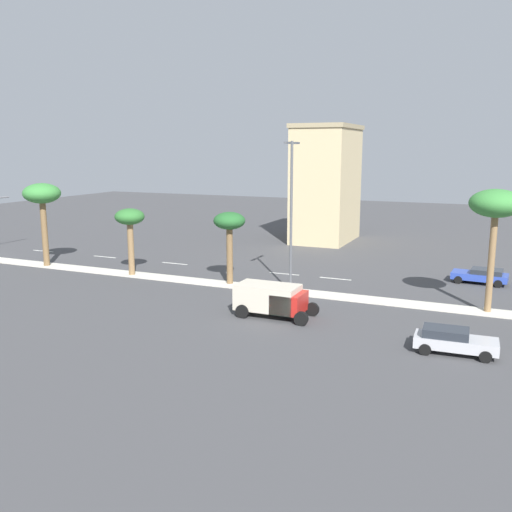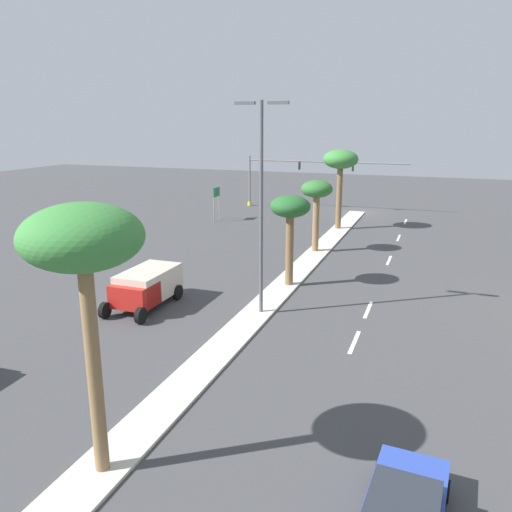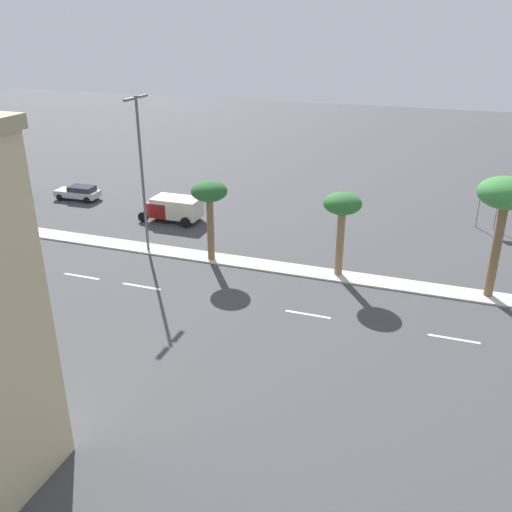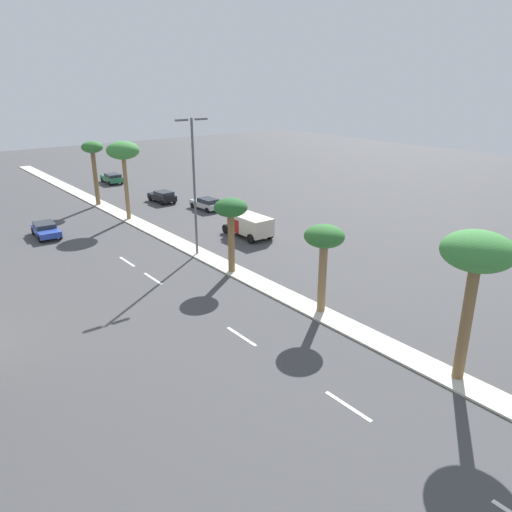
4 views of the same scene
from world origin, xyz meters
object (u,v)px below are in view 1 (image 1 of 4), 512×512
at_px(palm_tree_near, 42,197).
at_px(sedan_blue_leading, 481,275).
at_px(palm_tree_outboard, 130,221).
at_px(street_lamp_front, 291,206).
at_px(box_truck, 274,299).
at_px(palm_tree_right, 229,225).
at_px(palm_tree_rear, 496,207).
at_px(commercial_building, 326,184).
at_px(sedan_silver_far, 453,340).

xyz_separation_m(palm_tree_near, sedan_blue_leading, (-9.25, 37.92, -5.92)).
relative_size(palm_tree_near, palm_tree_outboard, 1.33).
xyz_separation_m(street_lamp_front, box_truck, (6.69, 1.26, -5.49)).
xyz_separation_m(palm_tree_right, palm_tree_rear, (0.20, 19.58, 2.27)).
relative_size(palm_tree_right, box_truck, 1.12).
relative_size(palm_tree_outboard, sedan_blue_leading, 1.30).
bearing_deg(box_truck, commercial_building, -169.41).
relative_size(sedan_silver_far, box_truck, 0.84).
xyz_separation_m(commercial_building, palm_tree_rear, (24.90, 18.90, 0.33)).
height_order(palm_tree_right, box_truck, palm_tree_right).
height_order(palm_tree_right, street_lamp_front, street_lamp_front).
bearing_deg(sedan_silver_far, palm_tree_outboard, -107.57).
bearing_deg(street_lamp_front, box_truck, 10.71).
bearing_deg(sedan_blue_leading, palm_tree_right, -65.23).
bearing_deg(street_lamp_front, palm_tree_outboard, -88.24).
height_order(palm_tree_near, sedan_silver_far, palm_tree_near).
bearing_deg(palm_tree_right, sedan_silver_far, 63.01).
bearing_deg(commercial_building, sedan_silver_far, 27.13).
height_order(commercial_building, sedan_blue_leading, commercial_building).
bearing_deg(commercial_building, street_lamp_front, 10.56).
xyz_separation_m(sedan_silver_far, box_truck, (-2.43, -11.48, 0.46)).
relative_size(palm_tree_right, street_lamp_front, 0.51).
height_order(commercial_building, palm_tree_rear, commercial_building).
bearing_deg(sedan_blue_leading, commercial_building, -131.32).
bearing_deg(palm_tree_rear, sedan_silver_far, -9.75).
xyz_separation_m(commercial_building, sedan_blue_leading, (15.99, 18.19, -6.20)).
relative_size(palm_tree_outboard, street_lamp_front, 0.51).
xyz_separation_m(commercial_building, palm_tree_right, (24.70, -0.68, -1.94)).
height_order(palm_tree_outboard, palm_tree_rear, palm_tree_rear).
bearing_deg(palm_tree_outboard, palm_tree_near, -89.87).
relative_size(palm_tree_outboard, palm_tree_right, 0.99).
distance_m(palm_tree_outboard, sedan_blue_leading, 29.96).
bearing_deg(palm_tree_outboard, palm_tree_right, 93.19).
distance_m(palm_tree_right, sedan_blue_leading, 21.21).
distance_m(palm_tree_outboard, palm_tree_rear, 29.01).
bearing_deg(street_lamp_front, palm_tree_rear, 89.48).
distance_m(commercial_building, palm_tree_right, 24.79).
bearing_deg(palm_tree_outboard, commercial_building, 158.35).
distance_m(street_lamp_front, sedan_silver_far, 16.76).
distance_m(commercial_building, sedan_blue_leading, 25.00).
relative_size(palm_tree_right, palm_tree_rear, 0.71).
distance_m(commercial_building, palm_tree_rear, 31.27).
xyz_separation_m(palm_tree_rear, street_lamp_front, (-0.13, -14.28, -0.53)).
bearing_deg(palm_tree_right, box_truck, 44.16).
height_order(palm_tree_right, sedan_blue_leading, palm_tree_right).
height_order(palm_tree_rear, box_truck, palm_tree_rear).
height_order(commercial_building, box_truck, commercial_building).
relative_size(street_lamp_front, box_truck, 2.17).
height_order(palm_tree_outboard, sedan_silver_far, palm_tree_outboard).
xyz_separation_m(street_lamp_front, sedan_silver_far, (9.11, 12.74, -5.96)).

